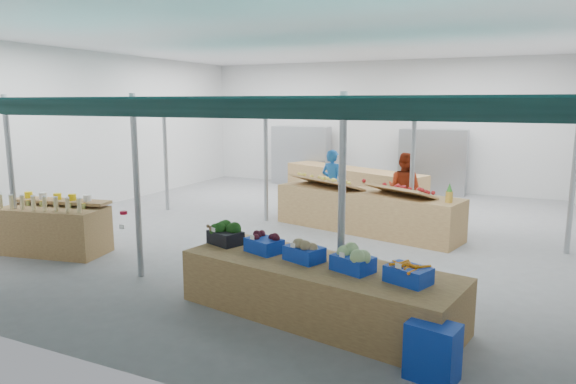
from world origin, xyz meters
name	(u,v)px	position (x,y,z in m)	size (l,w,h in m)	color
floor	(295,229)	(0.00, 0.00, 0.00)	(13.00, 13.00, 0.00)	slate
hall	(320,111)	(0.00, 1.44, 2.65)	(13.00, 13.00, 13.00)	silver
pole_grid	(293,159)	(0.75, -1.75, 1.81)	(10.00, 4.60, 3.00)	gray
awnings	(293,107)	(0.75, -1.75, 2.78)	(9.50, 7.08, 0.30)	black
back_shelving_left	(301,156)	(-2.50, 6.00, 1.00)	(2.00, 0.50, 2.00)	#B23F33
back_shelving_right	(432,162)	(2.00, 6.00, 1.00)	(2.00, 0.50, 2.00)	#B23F33
bottle_shelf	(55,228)	(-3.41, -3.62, 0.48)	(2.13, 1.50, 1.17)	brown
veg_counter	(317,290)	(2.26, -4.26, 0.37)	(3.82, 1.27, 0.74)	brown
fruit_counter	(365,211)	(1.50, 0.49, 0.46)	(4.25, 1.01, 0.91)	brown
far_counter	(352,183)	(-0.09, 4.40, 0.44)	(4.85, 0.97, 0.87)	brown
crate_stack	(433,352)	(3.95, -5.24, 0.31)	(0.51, 0.36, 0.61)	#1037B0
vendor_left	(332,183)	(0.30, 1.59, 0.85)	(0.62, 0.41, 1.70)	#1958A6
vendor_right	(404,188)	(2.10, 1.59, 0.85)	(0.83, 0.64, 1.70)	maroon
crate_broccoli	(225,234)	(0.65, -3.97, 0.90)	(0.59, 0.50, 0.35)	black
crate_beets	(264,243)	(1.38, -4.10, 0.88)	(0.59, 0.50, 0.29)	#1037B0
crate_celeriac	(304,250)	(2.05, -4.22, 0.89)	(0.59, 0.50, 0.31)	#1037B0
crate_cabbage	(353,259)	(2.79, -4.35, 0.90)	(0.59, 0.50, 0.35)	#1037B0
crate_carrots	(408,274)	(3.52, -4.49, 0.85)	(0.59, 0.50, 0.29)	#1037B0
sparrow	(211,228)	(0.46, -4.07, 0.99)	(0.12, 0.09, 0.11)	brown
pole_ribbon	(123,214)	(-1.14, -4.18, 1.08)	(0.12, 0.12, 0.28)	#AC0B23
apple_heap_yellow	(326,180)	(0.50, 0.63, 1.08)	(2.01, 1.48, 0.27)	#997247
apple_heap_red	(400,189)	(2.32, 0.20, 1.08)	(1.65, 1.30, 0.27)	#997247
pineapple	(449,193)	(3.35, -0.05, 1.09)	(0.14, 0.14, 0.39)	#8C6019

